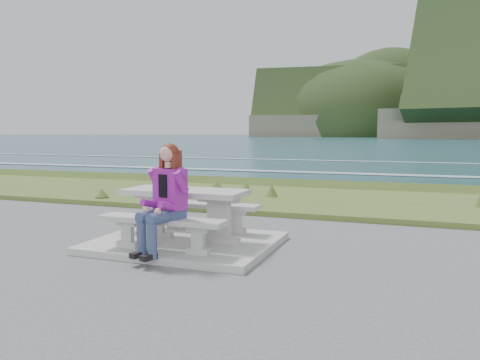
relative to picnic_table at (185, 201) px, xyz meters
The scene contains 8 objects.
concrete_slab 0.63m from the picnic_table, behind, with size 2.60×2.10×0.10m, color #9C9C97.
picnic_table is the anchor object (origin of this frame).
bench_landward 0.74m from the picnic_table, 90.00° to the right, with size 1.80×0.35×0.45m.
bench_seaward 0.74m from the picnic_table, 90.00° to the left, with size 1.80×0.35×0.45m.
grass_verge 5.05m from the picnic_table, 90.00° to the left, with size 160.00×4.50×0.22m, color #39521F.
shore_drop 7.93m from the picnic_table, 90.00° to the left, with size 160.00×0.80×2.20m, color brown.
ocean 25.21m from the picnic_table, 90.00° to the left, with size 1600.00×1600.00×0.09m.
seated_woman 0.84m from the picnic_table, 84.51° to the right, with size 0.59×0.81×1.44m.
Camera 1 is at (3.14, -6.11, 1.68)m, focal length 35.00 mm.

